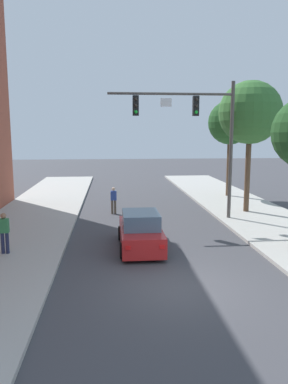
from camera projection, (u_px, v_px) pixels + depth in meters
ground_plane at (176, 287)px, 11.89m from camera, size 120.00×120.00×0.00m
traffic_signal_mast at (197, 124)px, 20.11m from camera, size 6.86×0.38×7.50m
car_lead_red at (140, 232)px, 15.85m from camera, size 1.84×4.24×1.60m
pedestrian_sidewalk_left_walker at (4, 231)px, 14.66m from camera, size 0.36×0.22×1.64m
pedestrian_crossing_road at (114, 199)px, 22.61m from camera, size 0.36×0.22×1.64m
street_tree_second at (250, 113)px, 21.90m from camera, size 3.71×3.71×7.79m
street_tree_third at (230, 123)px, 27.68m from camera, size 3.28×3.28×7.17m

